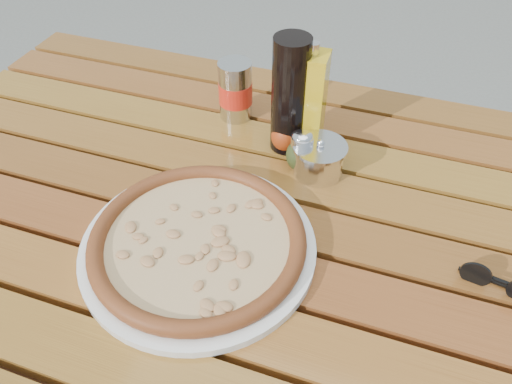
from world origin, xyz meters
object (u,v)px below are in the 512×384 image
(soda_can, at_px, (235,91))
(sunglasses, at_px, (499,283))
(dark_bottle, at_px, (290,96))
(parmesan_tin, at_px, (319,158))
(pepper_shaker, at_px, (286,132))
(oregano_shaker, at_px, (301,151))
(olive_oil_cruet, at_px, (309,102))
(pizza, at_px, (198,240))
(plate, at_px, (199,247))
(table, at_px, (252,243))

(soda_can, xyz_separation_m, sunglasses, (0.50, -0.28, -0.04))
(dark_bottle, xyz_separation_m, parmesan_tin, (0.07, -0.06, -0.08))
(soda_can, distance_m, parmesan_tin, 0.23)
(pepper_shaker, xyz_separation_m, oregano_shaker, (0.04, -0.04, 0.00))
(olive_oil_cruet, bearing_deg, dark_bottle, -156.74)
(pizza, height_order, olive_oil_cruet, olive_oil_cruet)
(pepper_shaker, relative_size, dark_bottle, 0.37)
(pizza, bearing_deg, pepper_shaker, 79.23)
(dark_bottle, bearing_deg, plate, -100.57)
(plate, bearing_deg, oregano_shaker, 67.98)
(pepper_shaker, height_order, olive_oil_cruet, olive_oil_cruet)
(pizza, xyz_separation_m, soda_can, (-0.07, 0.35, 0.04))
(pizza, xyz_separation_m, olive_oil_cruet, (0.09, 0.31, 0.07))
(sunglasses, bearing_deg, plate, -160.81)
(oregano_shaker, xyz_separation_m, olive_oil_cruet, (-0.01, 0.07, 0.06))
(plate, xyz_separation_m, parmesan_tin, (0.13, 0.24, 0.02))
(parmesan_tin, bearing_deg, pepper_shaker, 149.48)
(oregano_shaker, bearing_deg, soda_can, 145.37)
(oregano_shaker, xyz_separation_m, soda_can, (-0.17, 0.12, 0.02))
(pepper_shaker, distance_m, sunglasses, 0.43)
(oregano_shaker, height_order, sunglasses, oregano_shaker)
(plate, relative_size, soda_can, 3.00)
(dark_bottle, distance_m, soda_can, 0.15)
(plate, relative_size, olive_oil_cruet, 1.71)
(olive_oil_cruet, bearing_deg, oregano_shaker, -82.92)
(plate, distance_m, olive_oil_cruet, 0.33)
(plate, bearing_deg, table, 63.11)
(plate, bearing_deg, dark_bottle, 79.43)
(pizza, distance_m, olive_oil_cruet, 0.33)
(oregano_shaker, xyz_separation_m, dark_bottle, (-0.04, 0.06, 0.07))
(table, height_order, plate, plate)
(sunglasses, bearing_deg, oregano_shaker, 163.54)
(pepper_shaker, bearing_deg, plate, -100.77)
(parmesan_tin, bearing_deg, pizza, -118.37)
(table, xyz_separation_m, sunglasses, (0.38, -0.03, 0.09))
(dark_bottle, xyz_separation_m, soda_can, (-0.13, 0.06, -0.05))
(pizza, bearing_deg, oregano_shaker, 67.98)
(pizza, height_order, soda_can, soda_can)
(table, relative_size, pizza, 3.78)
(olive_oil_cruet, bearing_deg, plate, -105.83)
(pepper_shaker, bearing_deg, soda_can, 150.51)
(parmesan_tin, xyz_separation_m, sunglasses, (0.30, -0.17, -0.01))
(pepper_shaker, xyz_separation_m, soda_can, (-0.13, 0.07, 0.02))
(dark_bottle, distance_m, sunglasses, 0.45)
(table, bearing_deg, sunglasses, -4.32)
(soda_can, bearing_deg, plate, -78.48)
(plate, relative_size, oregano_shaker, 4.39)
(table, height_order, soda_can, soda_can)
(oregano_shaker, height_order, soda_can, soda_can)
(plate, height_order, oregano_shaker, oregano_shaker)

